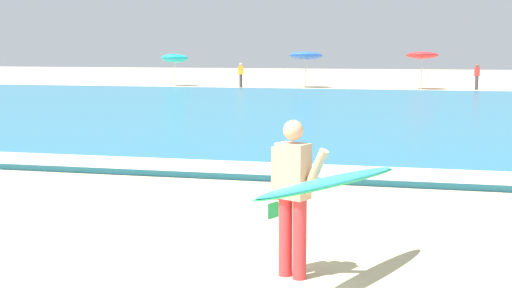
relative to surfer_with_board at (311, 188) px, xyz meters
name	(u,v)px	position (x,y,z in m)	size (l,w,h in m)	color
sea	(346,112)	(-1.62, 19.33, -0.96)	(120.00, 28.00, 0.14)	teal
surf_foam	(275,169)	(-1.62, 5.93, -0.88)	(120.00, 1.37, 0.01)	white
surfer_with_board	(311,188)	(0.00, 0.00, 0.00)	(1.39, 2.54, 1.73)	red
beach_umbrella_0	(175,58)	(-14.94, 36.76, 0.83)	(1.78, 1.82, 2.21)	beige
beach_umbrella_1	(306,56)	(-6.02, 36.76, 1.03)	(2.12, 2.15, 2.39)	beige
beach_umbrella_2	(422,55)	(1.26, 36.48, 1.07)	(1.95, 1.97, 2.38)	beige
beachgoer_near_row_left	(241,74)	(-10.18, 36.17, -0.18)	(0.32, 0.20, 1.58)	#383842
beachgoer_near_row_mid	(477,76)	(4.56, 36.73, -0.18)	(0.32, 0.20, 1.58)	#383842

